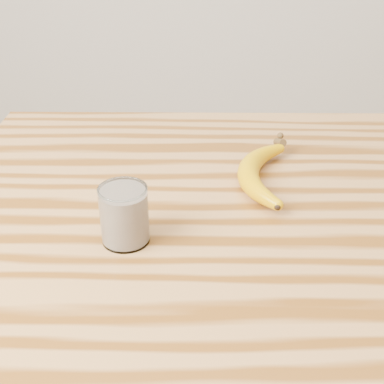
{
  "coord_description": "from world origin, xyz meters",
  "views": [
    {
      "loc": [
        -0.17,
        -0.75,
        1.36
      ],
      "look_at": [
        -0.18,
        -0.01,
        0.93
      ],
      "focal_mm": 50.0,
      "sensor_mm": 36.0,
      "label": 1
    }
  ],
  "objects": [
    {
      "name": "table",
      "position": [
        0.0,
        0.0,
        0.77
      ],
      "size": [
        1.2,
        0.8,
        0.9
      ],
      "color": "#A4703D",
      "rests_on": "ground"
    },
    {
      "name": "smoothie_glass",
      "position": [
        -0.27,
        -0.1,
        0.94
      ],
      "size": [
        0.07,
        0.07,
        0.09
      ],
      "color": "white",
      "rests_on": "table"
    },
    {
      "name": "banana",
      "position": [
        -0.08,
        0.08,
        0.92
      ],
      "size": [
        0.16,
        0.32,
        0.04
      ],
      "primitive_type": null,
      "rotation": [
        0.0,
        0.0,
        -0.14
      ],
      "color": "#C99000",
      "rests_on": "table"
    }
  ]
}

